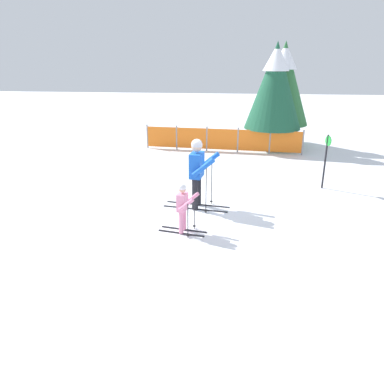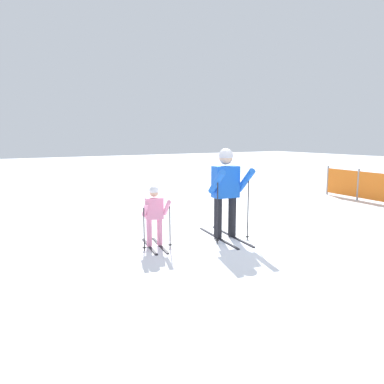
% 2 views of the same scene
% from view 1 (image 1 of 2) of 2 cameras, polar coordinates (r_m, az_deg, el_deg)
% --- Properties ---
extents(ground_plane, '(60.00, 60.00, 0.00)m').
position_cam_1_polar(ground_plane, '(9.44, 1.18, -2.04)').
color(ground_plane, white).
extents(skier_adult, '(1.66, 0.79, 1.72)m').
position_cam_1_polar(skier_adult, '(8.99, 0.88, 3.74)').
color(skier_adult, black).
rests_on(skier_adult, ground_plane).
extents(skier_child, '(1.05, 0.52, 1.09)m').
position_cam_1_polar(skier_child, '(7.80, -1.35, -1.91)').
color(skier_child, black).
rests_on(skier_child, ground_plane).
extents(safety_fence, '(6.13, 0.57, 0.96)m').
position_cam_1_polar(safety_fence, '(14.80, 4.63, 8.00)').
color(safety_fence, gray).
rests_on(safety_fence, ground_plane).
extents(conifer_far, '(2.22, 2.22, 4.12)m').
position_cam_1_polar(conifer_far, '(16.10, 13.71, 15.93)').
color(conifer_far, '#4C3823').
rests_on(conifer_far, ground_plane).
extents(conifer_near, '(2.20, 2.20, 4.08)m').
position_cam_1_polar(conifer_near, '(15.13, 12.52, 15.70)').
color(conifer_near, '#4C3823').
rests_on(conifer_near, ground_plane).
extents(trail_marker, '(0.10, 0.27, 1.53)m').
position_cam_1_polar(trail_marker, '(11.03, 19.74, 5.19)').
color(trail_marker, black).
rests_on(trail_marker, ground_plane).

